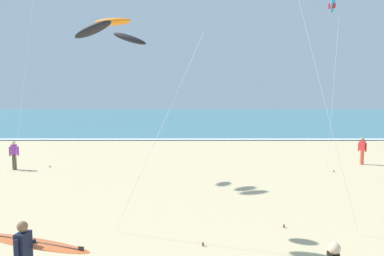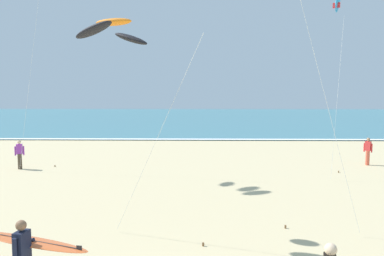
% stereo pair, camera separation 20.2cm
% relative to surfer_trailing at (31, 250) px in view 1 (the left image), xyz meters
% --- Properties ---
extents(ocean_water, '(160.00, 60.00, 0.08)m').
position_rel_surfer_trailing_xyz_m(ocean_water, '(2.32, 56.04, -1.01)').
color(ocean_water, teal).
rests_on(ocean_water, ground).
extents(shoreline_foam, '(160.00, 0.84, 0.01)m').
position_rel_surfer_trailing_xyz_m(shoreline_foam, '(2.32, 26.34, -0.96)').
color(shoreline_foam, white).
rests_on(shoreline_foam, ocean_water).
extents(surfer_trailing, '(2.50, 1.07, 1.71)m').
position_rel_surfer_trailing_xyz_m(surfer_trailing, '(0.00, 0.00, 0.00)').
color(surfer_trailing, black).
rests_on(surfer_trailing, ground).
extents(kite_arc_amber_mid, '(3.59, 2.61, 6.31)m').
position_rel_surfer_trailing_xyz_m(kite_arc_amber_mid, '(1.01, 3.81, 4.92)').
color(kite_arc_amber_mid, black).
rests_on(kite_arc_amber_mid, ground).
extents(kite_delta_cobalt_distant, '(1.43, 2.46, 8.73)m').
position_rel_surfer_trailing_xyz_m(kite_delta_cobalt_distant, '(9.69, 10.73, 7.16)').
color(kite_delta_cobalt_distant, '#2D99DB').
rests_on(kite_delta_cobalt_distant, ground).
extents(bystander_purple_top, '(0.47, 0.29, 1.59)m').
position_rel_surfer_trailing_xyz_m(bystander_purple_top, '(-6.35, 13.33, -0.23)').
color(bystander_purple_top, '#4C3D2D').
rests_on(bystander_purple_top, ground).
extents(bystander_red_top, '(0.38, 0.37, 1.59)m').
position_rel_surfer_trailing_xyz_m(bystander_red_top, '(13.17, 14.87, -0.23)').
color(bystander_red_top, '#D8593F').
rests_on(bystander_red_top, ground).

